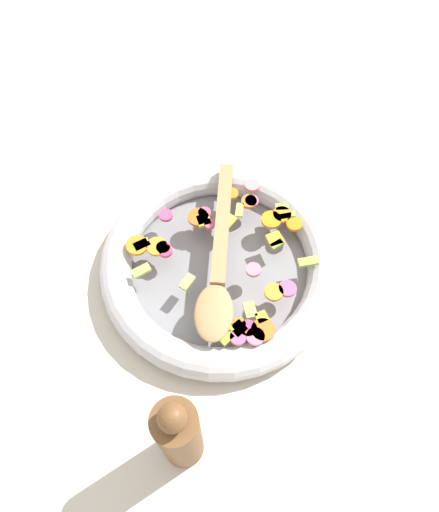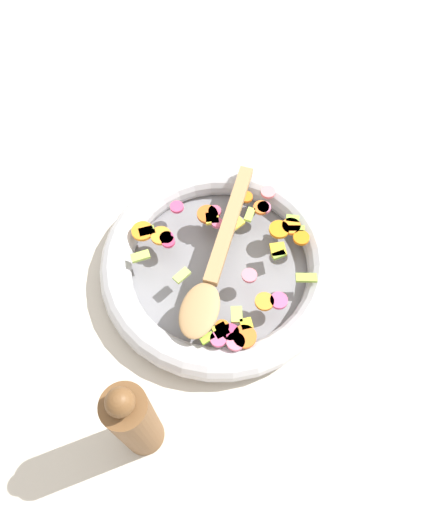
% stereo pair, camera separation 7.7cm
% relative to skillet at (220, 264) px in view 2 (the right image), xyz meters
% --- Properties ---
extents(ground_plane, '(4.00, 4.00, 0.00)m').
position_rel_skillet_xyz_m(ground_plane, '(0.00, 0.00, -0.02)').
color(ground_plane, beige).
extents(skillet, '(0.38, 0.38, 0.05)m').
position_rel_skillet_xyz_m(skillet, '(0.00, 0.00, 0.00)').
color(skillet, slate).
rests_on(skillet, ground_plane).
extents(chopped_vegetables, '(0.30, 0.30, 0.01)m').
position_rel_skillet_xyz_m(chopped_vegetables, '(0.02, 0.00, 0.03)').
color(chopped_vegetables, orange).
rests_on(chopped_vegetables, skillet).
extents(wooden_spoon, '(0.06, 0.31, 0.01)m').
position_rel_skillet_xyz_m(wooden_spoon, '(0.00, -0.02, 0.04)').
color(wooden_spoon, '#A87F51').
rests_on(wooden_spoon, chopped_vegetables).
extents(pepper_mill, '(0.05, 0.05, 0.22)m').
position_rel_skillet_xyz_m(pepper_mill, '(-0.03, -0.28, 0.08)').
color(pepper_mill, brown).
rests_on(pepper_mill, ground_plane).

